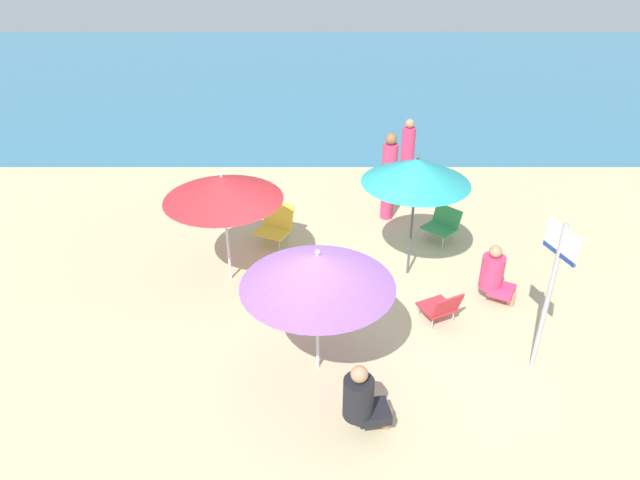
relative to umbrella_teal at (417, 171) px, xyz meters
name	(u,v)px	position (x,y,z in m)	size (l,w,h in m)	color
ground_plane	(329,333)	(-1.30, -1.53, -1.80)	(40.00, 40.00, 0.00)	#CCB789
sea_water	(324,76)	(-1.30, 12.35, -1.79)	(40.00, 16.00, 0.01)	teal
umbrella_teal	(417,171)	(0.00, 0.00, 0.00)	(1.63, 1.63, 2.05)	#4C4C51
umbrella_purple	(318,270)	(-1.45, -2.22, -0.29)	(1.87, 1.87, 1.78)	silver
umbrella_red	(223,188)	(-2.86, -0.16, -0.20)	(1.79, 1.79, 1.85)	silver
beach_chair_a	(443,223)	(0.75, 1.10, -1.48)	(0.73, 0.73, 0.58)	#33934C
beach_chair_b	(442,307)	(0.29, -1.30, -1.51)	(0.63, 0.65, 0.55)	red
beach_chair_c	(276,224)	(-2.21, 1.02, -1.44)	(0.73, 0.72, 0.68)	gold
person_a	(390,176)	(-0.16, 1.93, -0.93)	(0.28, 0.28, 1.69)	#DB3866
person_b	(408,157)	(0.32, 2.98, -0.99)	(0.27, 0.27, 1.59)	#DB3866
person_c	(363,399)	(-0.96, -3.26, -1.31)	(0.57, 0.40, 0.96)	black
person_d	(495,275)	(1.17, -0.73, -1.35)	(0.57, 0.50, 0.93)	#DB3866
warning_sign	(554,277)	(1.33, -2.21, -0.39)	(0.19, 0.53, 2.13)	#ADADB2
swim_ring	(344,294)	(-1.07, -0.67, -1.75)	(0.43, 0.43, 0.10)	#238CD8
beach_bag	(290,296)	(-1.88, -0.88, -1.63)	(0.31, 0.22, 0.34)	#DB3866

